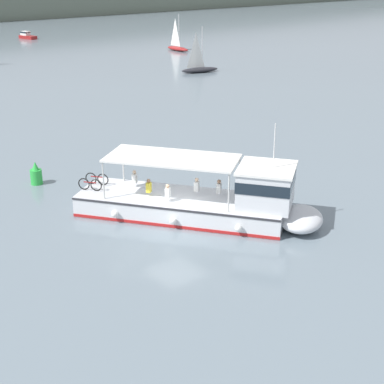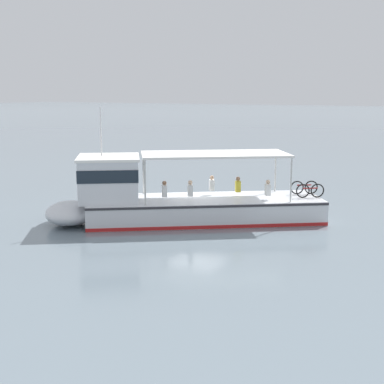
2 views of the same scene
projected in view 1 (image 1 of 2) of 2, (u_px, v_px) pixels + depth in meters
name	position (u px, v px, depth m)	size (l,w,h in m)	color
ground_plane	(175.00, 228.00, 28.86)	(400.00, 400.00, 0.00)	slate
ferry_main	(211.00, 201.00, 29.56)	(9.86, 12.16, 5.32)	silver
sailboat_outer_anchorage	(178.00, 47.00, 87.55)	(1.49, 4.83, 5.40)	maroon
motorboat_horizon_west	(27.00, 36.00, 101.41)	(2.00, 3.79, 1.26)	maroon
sailboat_near_port	(199.00, 68.00, 70.01)	(5.00, 2.60, 5.40)	#232328
channel_buoy	(36.00, 175.00, 34.49)	(0.70, 0.70, 1.40)	green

